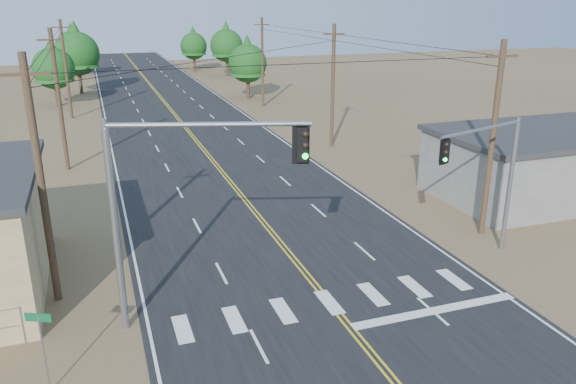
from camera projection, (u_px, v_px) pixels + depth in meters
name	position (u px, v px, depth m)	size (l,w,h in m)	color
road	(215.00, 163.00, 42.63)	(15.00, 200.00, 0.02)	black
building_right	(557.00, 163.00, 35.41)	(15.00, 8.00, 4.00)	gray
utility_pole_left_near	(41.00, 182.00, 21.62)	(1.80, 0.30, 10.00)	#4C3826
utility_pole_left_mid	(59.00, 100.00, 39.48)	(1.80, 0.30, 10.00)	#4C3826
utility_pole_left_far	(66.00, 69.00, 57.35)	(1.80, 0.30, 10.00)	#4C3826
utility_pole_right_near	(492.00, 139.00, 28.18)	(1.80, 0.30, 10.00)	#4C3826
utility_pole_right_mid	(333.00, 86.00, 46.04)	(1.80, 0.30, 10.00)	#4C3826
utility_pole_right_far	(262.00, 62.00, 63.91)	(1.80, 0.30, 10.00)	#4C3826
signal_mast_left	(171.00, 191.00, 19.54)	(6.80, 2.36, 8.01)	gray
signal_mast_right	(493.00, 168.00, 25.57)	(5.37, 1.94, 6.63)	gray
street_sign	(42.00, 340.00, 17.13)	(0.78, 0.38, 2.83)	gray
tree_left_near	(53.00, 64.00, 64.30)	(4.73, 4.73, 7.88)	#3F2D1E
tree_left_mid	(76.00, 49.00, 72.83)	(5.66, 5.66, 9.43)	#3F2D1E
tree_left_far	(72.00, 44.00, 89.74)	(5.09, 5.09, 8.48)	#3F2D1E
tree_right_near	(247.00, 59.00, 69.40)	(4.74, 4.74, 7.91)	#3F2D1E
tree_right_mid	(226.00, 42.00, 90.69)	(5.24, 5.24, 8.74)	#3F2D1E
tree_right_far	(193.00, 43.00, 97.48)	(4.59, 4.59, 7.66)	#3F2D1E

